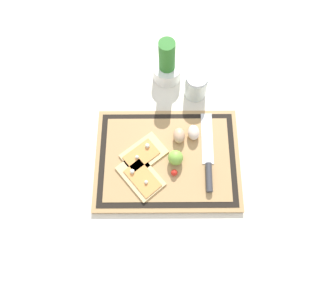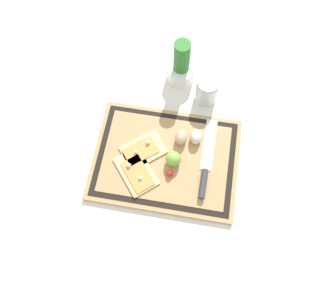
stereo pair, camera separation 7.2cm
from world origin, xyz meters
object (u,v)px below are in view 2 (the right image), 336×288
pizza_slice_far (143,150)px  cherry_tomato_red (170,173)px  knife (205,170)px  egg_pink (196,137)px  pizza_slice_near (136,172)px  lime (173,159)px  sauce_jar (207,91)px  herb_pot (180,67)px  egg_brown (181,137)px

pizza_slice_far → cherry_tomato_red: 0.13m
knife → egg_pink: egg_pink is taller
egg_pink → pizza_slice_near: bearing=-139.6°
lime → cherry_tomato_red: (-0.00, -0.05, -0.01)m
lime → cherry_tomato_red: lime is taller
egg_pink → sauce_jar: size_ratio=0.51×
egg_pink → herb_pot: bearing=110.7°
pizza_slice_near → egg_pink: egg_pink is taller
lime → egg_brown: bearing=80.8°
egg_pink → knife: bearing=-67.1°
egg_pink → herb_pot: herb_pot is taller
herb_pot → pizza_slice_far: bearing=-103.5°
sauce_jar → lime: bearing=-105.8°
pizza_slice_far → lime: (0.11, -0.02, 0.02)m
egg_brown → sauce_jar: sauce_jar is taller
egg_brown → lime: size_ratio=1.07×
pizza_slice_far → lime: lime is taller
pizza_slice_far → knife: size_ratio=0.60×
egg_brown → lime: lime is taller
herb_pot → egg_pink: bearing=-69.3°
pizza_slice_near → cherry_tomato_red: same height
egg_pink → sauce_jar: (0.01, 0.18, 0.01)m
egg_brown → cherry_tomato_red: (-0.02, -0.13, -0.01)m
egg_pink → egg_brown: bearing=-167.4°
pizza_slice_near → pizza_slice_far: (0.01, 0.08, 0.00)m
herb_pot → pizza_slice_near: bearing=-101.8°
knife → sauce_jar: size_ratio=2.67×
egg_brown → herb_pot: 0.27m
egg_brown → sauce_jar: size_ratio=0.51×
pizza_slice_far → lime: 0.12m
egg_pink → sauce_jar: 0.18m
herb_pot → lime: bearing=-84.8°
herb_pot → sauce_jar: bearing=-33.9°
egg_brown → cherry_tomato_red: bearing=-97.9°
sauce_jar → egg_brown: bearing=-108.6°
pizza_slice_near → cherry_tomato_red: (0.11, 0.01, 0.01)m
knife → herb_pot: 0.40m
pizza_slice_near → herb_pot: bearing=78.2°
pizza_slice_far → egg_brown: egg_brown is taller
pizza_slice_far → knife: pizza_slice_far is taller
egg_pink → cherry_tomato_red: (-0.07, -0.14, -0.01)m
egg_pink → pizza_slice_far: bearing=-157.3°
pizza_slice_near → knife: pizza_slice_near is taller
pizza_slice_near → egg_brown: bearing=47.5°
pizza_slice_near → knife: bearing=10.4°
herb_pot → sauce_jar: 0.14m
egg_pink → lime: bearing=-124.0°
pizza_slice_far → egg_pink: bearing=22.7°
sauce_jar → knife: bearing=-83.5°
pizza_slice_far → egg_pink: egg_pink is taller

